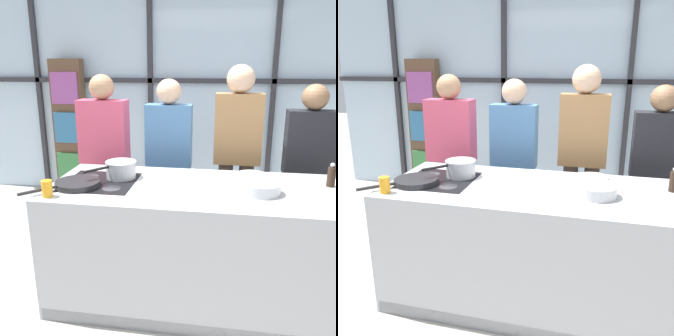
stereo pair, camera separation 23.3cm
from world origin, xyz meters
TOP-DOWN VIEW (x-y plane):
  - ground_plane at (0.00, 0.00)m, footprint 18.00×18.00m
  - back_window_wall at (0.00, 2.23)m, footprint 6.40×0.10m
  - bookshelf at (-1.84, 2.05)m, footprint 0.42×0.19m
  - demo_island at (-0.00, -0.00)m, footprint 2.09×0.90m
  - spectator_far_left at (-0.94, 0.80)m, footprint 0.46×0.23m
  - spectator_center_left at (-0.31, 0.80)m, footprint 0.42×0.23m
  - spectator_center_right at (0.31, 0.80)m, footprint 0.42×0.24m
  - spectator_far_right at (0.94, 0.80)m, footprint 0.43×0.22m
  - frying_pan at (-0.83, -0.13)m, footprint 0.45×0.47m
  - saucepan at (-0.58, 0.12)m, footprint 0.33×0.37m
  - white_plate at (0.42, 0.33)m, footprint 0.23×0.23m
  - mixing_bowl at (0.44, -0.06)m, footprint 0.28×0.28m
  - pepper_grinder at (0.95, 0.16)m, footprint 0.06×0.06m
  - juice_glass_near at (-0.94, -0.35)m, footprint 0.07×0.07m

SIDE VIEW (x-z plane):
  - ground_plane at x=0.00m, z-range 0.00..0.00m
  - demo_island at x=0.00m, z-range 0.00..0.90m
  - spectator_far_right at x=0.94m, z-range 0.10..1.69m
  - bookshelf at x=-1.84m, z-range 0.00..1.81m
  - white_plate at x=0.42m, z-range 0.90..0.91m
  - spectator_center_left at x=-0.31m, z-range 0.11..1.73m
  - frying_pan at x=-0.83m, z-range 0.90..0.94m
  - spectator_far_left at x=-0.94m, z-range 0.10..1.76m
  - mixing_bowl at x=0.44m, z-range 0.90..0.98m
  - juice_glass_near at x=-0.94m, z-range 0.90..1.01m
  - saucepan at x=-0.58m, z-range 0.90..1.03m
  - pepper_grinder at x=0.95m, z-range 0.89..1.06m
  - spectator_center_right at x=0.31m, z-range 0.13..1.87m
  - back_window_wall at x=0.00m, z-range 0.00..2.80m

